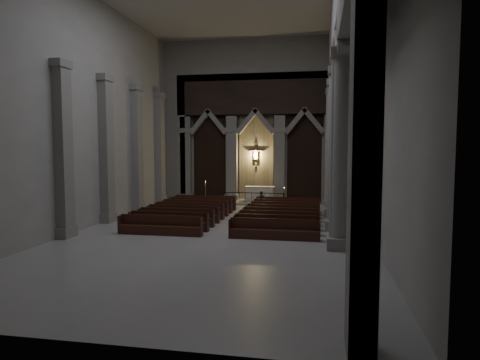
{
  "coord_description": "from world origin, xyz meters",
  "views": [
    {
      "loc": [
        4.61,
        -20.13,
        4.23
      ],
      "look_at": [
        0.38,
        3.0,
        2.31
      ],
      "focal_mm": 32.0,
      "sensor_mm": 36.0,
      "label": 1
    }
  ],
  "objects_px": {
    "altar_rail": "(252,196)",
    "candle_stand_left": "(205,198)",
    "pews": "(233,216)",
    "worshipper": "(261,201)",
    "altar": "(260,194)",
    "candle_stand_right": "(284,201)"
  },
  "relations": [
    {
      "from": "altar_rail",
      "to": "candle_stand_left",
      "type": "relative_size",
      "value": 2.87
    },
    {
      "from": "candle_stand_left",
      "to": "pews",
      "type": "bearing_deg",
      "value": -63.27
    },
    {
      "from": "altar_rail",
      "to": "worshipper",
      "type": "relative_size",
      "value": 3.64
    },
    {
      "from": "altar",
      "to": "pews",
      "type": "xyz_separation_m",
      "value": [
        -0.45,
        -7.74,
        -0.4
      ]
    },
    {
      "from": "worshipper",
      "to": "candle_stand_left",
      "type": "bearing_deg",
      "value": 155.23
    },
    {
      "from": "candle_stand_left",
      "to": "worshipper",
      "type": "bearing_deg",
      "value": -30.39
    },
    {
      "from": "candle_stand_left",
      "to": "pews",
      "type": "relative_size",
      "value": 0.17
    },
    {
      "from": "candle_stand_right",
      "to": "worshipper",
      "type": "bearing_deg",
      "value": -116.87
    },
    {
      "from": "altar_rail",
      "to": "candle_stand_left",
      "type": "height_order",
      "value": "candle_stand_left"
    },
    {
      "from": "pews",
      "to": "altar",
      "type": "bearing_deg",
      "value": 86.66
    },
    {
      "from": "candle_stand_right",
      "to": "altar",
      "type": "bearing_deg",
      "value": 149.32
    },
    {
      "from": "worshipper",
      "to": "pews",
      "type": "bearing_deg",
      "value": -98.59
    },
    {
      "from": "altar_rail",
      "to": "worshipper",
      "type": "bearing_deg",
      "value": -68.26
    },
    {
      "from": "pews",
      "to": "altar_rail",
      "type": "bearing_deg",
      "value": 90.0
    },
    {
      "from": "altar_rail",
      "to": "pews",
      "type": "xyz_separation_m",
      "value": [
        0.0,
        -6.74,
        -0.3
      ]
    },
    {
      "from": "candle_stand_right",
      "to": "candle_stand_left",
      "type": "bearing_deg",
      "value": 179.13
    },
    {
      "from": "pews",
      "to": "worshipper",
      "type": "bearing_deg",
      "value": 75.79
    },
    {
      "from": "pews",
      "to": "worshipper",
      "type": "distance_m",
      "value": 4.26
    },
    {
      "from": "candle_stand_right",
      "to": "altar_rail",
      "type": "bearing_deg",
      "value": 177.32
    },
    {
      "from": "candle_stand_left",
      "to": "pews",
      "type": "height_order",
      "value": "candle_stand_left"
    },
    {
      "from": "candle_stand_left",
      "to": "worshipper",
      "type": "xyz_separation_m",
      "value": [
        4.43,
        -2.6,
        0.2
      ]
    },
    {
      "from": "altar",
      "to": "worshipper",
      "type": "distance_m",
      "value": 3.66
    }
  ]
}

